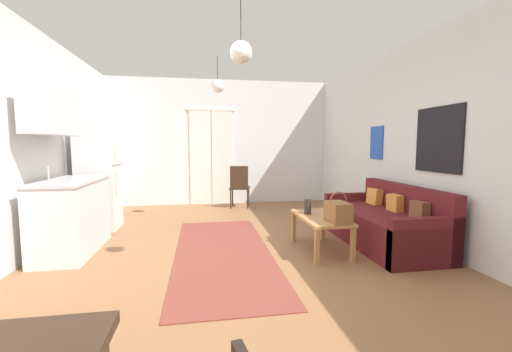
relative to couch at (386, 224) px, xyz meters
The scene contains 13 objects.
ground_plane 2.08m from the couch, 169.57° to the right, with size 5.52×8.25×0.10m, color #8E603D.
wall_back 4.20m from the couch, 120.02° to the left, with size 5.12×0.13×2.81m.
wall_right 1.29m from the couch, 36.78° to the right, with size 0.12×7.85×2.81m.
area_rug 2.23m from the couch, behind, with size 1.16×3.18×0.01m, color brown.
couch is the anchor object (origin of this frame).
coffee_table 0.99m from the couch, behind, with size 0.51×1.00×0.45m.
bamboo_vase 1.13m from the couch, behind, with size 0.09×0.09×0.42m.
handbag 1.04m from the couch, 153.34° to the right, with size 0.23×0.34×0.36m.
refrigerator 4.40m from the couch, 159.56° to the left, with size 0.59×0.60×1.67m.
kitchen_counter 4.15m from the couch, behind, with size 0.59×1.29×2.03m.
accent_chair 3.32m from the couch, 120.28° to the left, with size 0.49×0.48×0.91m.
pendant_lamp_near 2.98m from the couch, 156.93° to the right, with size 0.21×0.21×0.71m.
pendant_lamp_far 3.36m from the couch, 144.92° to the left, with size 0.22×0.22×0.60m.
Camera 1 is at (-0.45, -3.58, 1.35)m, focal length 22.64 mm.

